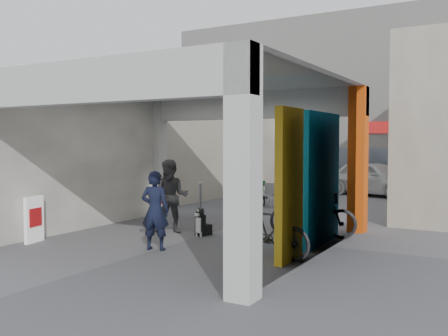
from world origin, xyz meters
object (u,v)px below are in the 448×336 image
Objects in this scene: produce_stand at (248,195)px; white_van at (374,178)px; cafe_set at (250,198)px; man_elderly at (316,198)px; man_with_dog at (155,210)px; man_crates at (323,177)px; bicycle_rear at (271,231)px; bicycle_front at (313,214)px; man_back_turned at (171,196)px; border_collie at (202,224)px.

white_van reaches higher than produce_stand.
man_elderly is at bearing -46.65° from cafe_set.
man_with_dog is 0.90× the size of man_crates.
man_with_dog is 12.59m from white_van.
bicycle_rear is (3.63, -6.37, 0.22)m from cafe_set.
man_elderly is at bearing -38.09° from produce_stand.
bicycle_front is at bearing -97.68° from man_elderly.
man_crates is (1.94, 2.32, 0.56)m from produce_stand.
man_back_turned is (0.89, -5.78, 0.55)m from produce_stand.
white_van is (-0.85, 9.47, -0.17)m from man_elderly.
bicycle_rear is at bearing -12.46° from border_collie.
bicycle_rear reaches higher than cafe_set.
border_collie is 2.56m from bicycle_front.
man_with_dog is at bearing 75.27° from man_crates.
cafe_set is 0.67× the size of bicycle_front.
man_back_turned is 3.35m from bicycle_front.
produce_stand is at bearing 124.00° from cafe_set.
cafe_set is 0.76× the size of man_elderly.
man_elderly is 0.88× the size of bicycle_front.
man_with_dog is (-0.01, -1.74, 0.53)m from border_collie.
white_van is at bearing 97.75° from border_collie.
man_crates reaches higher than produce_stand.
produce_stand is at bearing 122.14° from border_collie.
white_van is (-0.84, 11.98, 0.20)m from bicycle_rear.
cafe_set is at bearing 174.79° from white_van.
man_crates is at bearing 105.11° from man_elderly.
border_collie is 0.42× the size of man_with_dog.
produce_stand is at bearing 169.03° from white_van.
bicycle_front reaches higher than produce_stand.
man_with_dog is at bearing -74.89° from border_collie.
produce_stand is at bearing -92.30° from man_with_dog.
cafe_set is 0.69m from produce_stand.
man_with_dog is at bearing -129.31° from man_elderly.
man_crates is (-2.08, 6.74, 0.01)m from man_elderly.
man_elderly is at bearing 44.93° from border_collie.
man_with_dog is 2.38m from bicycle_rear.
man_back_turned reaches higher than bicycle_rear.
bicycle_front is (3.62, -4.02, 0.24)m from cafe_set.
man_back_turned is 0.99× the size of man_crates.
man_with_dog is at bearing -79.14° from cafe_set.
bicycle_rear is (2.31, 0.52, -0.29)m from man_with_dog.
cafe_set is 1.99× the size of border_collie.
man_elderly is at bearing -17.73° from bicycle_front.
man_crates is 3.00m from white_van.
man_crates is (1.05, 8.10, 0.01)m from man_back_turned.
man_elderly is 0.99× the size of man_crates.
produce_stand is 0.63× the size of bicycle_front.
bicycle_rear reaches higher than border_collie.
man_back_turned is (-0.82, -0.06, 0.61)m from border_collie.
man_elderly is (2.30, 1.30, 0.61)m from border_collie.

